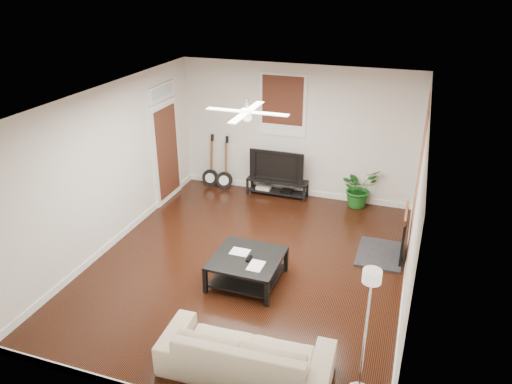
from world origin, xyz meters
The scene contains 14 objects.
room centered at (0.00, 0.00, 1.40)m, with size 5.01×6.01×2.81m.
brick_accent centered at (2.49, 1.00, 1.40)m, with size 0.02×2.20×2.80m, color brown.
fireplace centered at (2.20, 1.00, 0.46)m, with size 0.80×1.10×0.92m, color black.
window_back centered at (-0.30, 2.97, 1.95)m, with size 1.00×0.06×1.30m, color #3C1810.
door_left centered at (-2.46, 1.90, 1.25)m, with size 0.08×1.00×2.50m, color white.
tv_stand centered at (-0.32, 2.78, 0.18)m, with size 1.31×0.35×0.37m, color black.
tv centered at (-0.32, 2.80, 0.71)m, with size 1.17×0.15×0.68m, color black.
coffee_table centered at (0.15, -0.46, 0.22)m, with size 1.04×1.04×0.44m, color black.
sofa centered at (0.78, -2.25, 0.30)m, with size 2.08×0.81×0.61m, color tan.
floor_lamp centered at (2.13, -2.15, 0.85)m, with size 0.28×0.28×1.70m, color silver, non-canonical shape.
potted_plant centered at (1.40, 2.82, 0.41)m, with size 0.74×0.64×0.82m, color #1A5B1B.
guitar_left centered at (-1.88, 2.75, 0.60)m, with size 0.37×0.26×1.20m, color black, non-canonical shape.
guitar_right centered at (-1.53, 2.72, 0.60)m, with size 0.37×0.26×1.20m, color black, non-canonical shape.
ceiling_fan centered at (0.00, 0.00, 2.60)m, with size 1.24×1.24×0.32m, color white, non-canonical shape.
Camera 1 is at (2.35, -6.50, 4.47)m, focal length 34.27 mm.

